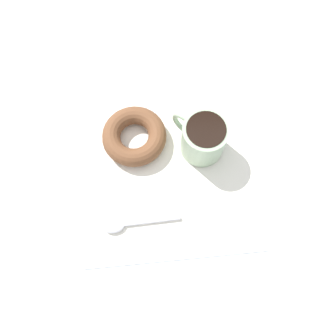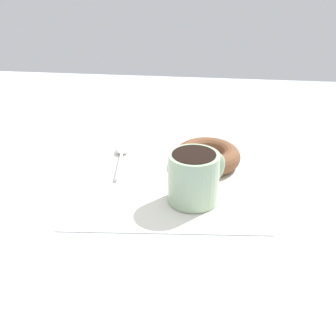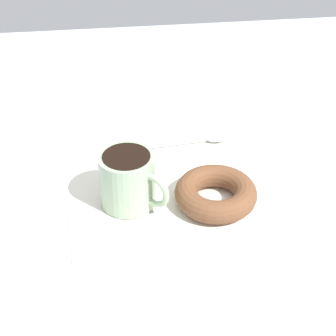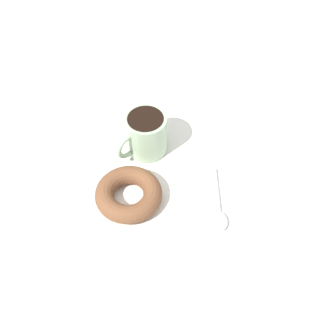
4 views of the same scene
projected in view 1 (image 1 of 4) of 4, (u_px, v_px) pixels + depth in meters
The scene contains 5 objects.
ground_plane at pixel (178, 174), 58.88cm from camera, with size 120.00×120.00×2.00cm, color #B2BCC6.
napkin at pixel (168, 172), 57.79cm from camera, with size 30.12×30.12×0.30cm, color white.
coffee_cup at pixel (203, 138), 55.31cm from camera, with size 8.68×9.26×7.76cm.
donut at pixel (134, 136), 58.01cm from camera, with size 11.45×11.45×3.23cm, color brown.
spoon at pixel (124, 225), 54.33cm from camera, with size 2.80×13.06×0.90cm.
Camera 1 is at (-17.31, 2.04, 55.27)cm, focal length 35.00 mm.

